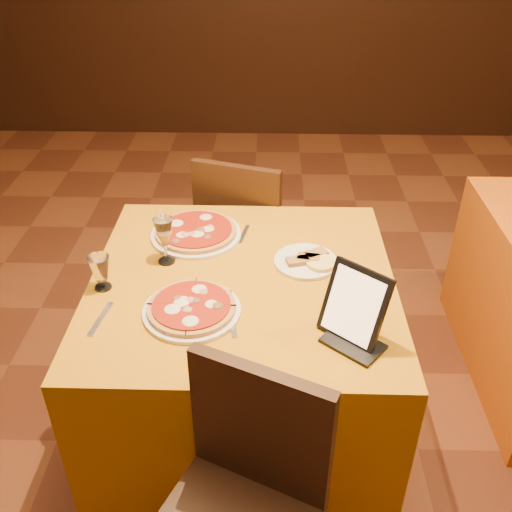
{
  "coord_description": "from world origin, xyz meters",
  "views": [
    {
      "loc": [
        -0.25,
        -1.54,
        1.95
      ],
      "look_at": [
        -0.3,
        0.12,
        0.86
      ],
      "focal_mm": 40.0,
      "sensor_mm": 36.0,
      "label": 1
    }
  ],
  "objects_px": {
    "wine_glass": "(165,240)",
    "pizza_near": "(192,309)",
    "chair_main_far": "(251,233)",
    "water_glass": "(101,273)",
    "main_table": "(244,354)",
    "pizza_far": "(196,233)",
    "tablet": "(354,305)"
  },
  "relations": [
    {
      "from": "wine_glass",
      "to": "pizza_near",
      "type": "bearing_deg",
      "value": -66.27
    },
    {
      "from": "chair_main_far",
      "to": "water_glass",
      "type": "distance_m",
      "value": 1.07
    },
    {
      "from": "chair_main_far",
      "to": "wine_glass",
      "type": "distance_m",
      "value": 0.86
    },
    {
      "from": "main_table",
      "to": "pizza_far",
      "type": "xyz_separation_m",
      "value": [
        -0.2,
        0.29,
        0.39
      ]
    },
    {
      "from": "pizza_far",
      "to": "water_glass",
      "type": "bearing_deg",
      "value": -128.63
    },
    {
      "from": "wine_glass",
      "to": "tablet",
      "type": "bearing_deg",
      "value": -31.37
    },
    {
      "from": "chair_main_far",
      "to": "pizza_far",
      "type": "xyz_separation_m",
      "value": [
        -0.2,
        -0.52,
        0.31
      ]
    },
    {
      "from": "chair_main_far",
      "to": "pizza_near",
      "type": "distance_m",
      "value": 1.07
    },
    {
      "from": "main_table",
      "to": "pizza_near",
      "type": "distance_m",
      "value": 0.47
    },
    {
      "from": "wine_glass",
      "to": "pizza_far",
      "type": "bearing_deg",
      "value": 64.62
    },
    {
      "from": "pizza_near",
      "to": "tablet",
      "type": "distance_m",
      "value": 0.54
    },
    {
      "from": "pizza_far",
      "to": "tablet",
      "type": "distance_m",
      "value": 0.82
    },
    {
      "from": "main_table",
      "to": "chair_main_far",
      "type": "distance_m",
      "value": 0.81
    },
    {
      "from": "pizza_far",
      "to": "main_table",
      "type": "bearing_deg",
      "value": -55.06
    },
    {
      "from": "main_table",
      "to": "pizza_far",
      "type": "distance_m",
      "value": 0.53
    },
    {
      "from": "main_table",
      "to": "wine_glass",
      "type": "height_order",
      "value": "wine_glass"
    },
    {
      "from": "pizza_far",
      "to": "tablet",
      "type": "height_order",
      "value": "tablet"
    },
    {
      "from": "main_table",
      "to": "chair_main_far",
      "type": "relative_size",
      "value": 1.21
    },
    {
      "from": "pizza_near",
      "to": "main_table",
      "type": "bearing_deg",
      "value": 51.65
    },
    {
      "from": "main_table",
      "to": "chair_main_far",
      "type": "height_order",
      "value": "chair_main_far"
    },
    {
      "from": "water_glass",
      "to": "tablet",
      "type": "relative_size",
      "value": 0.53
    },
    {
      "from": "main_table",
      "to": "pizza_near",
      "type": "height_order",
      "value": "pizza_near"
    },
    {
      "from": "chair_main_far",
      "to": "water_glass",
      "type": "height_order",
      "value": "chair_main_far"
    },
    {
      "from": "main_table",
      "to": "pizza_near",
      "type": "xyz_separation_m",
      "value": [
        -0.16,
        -0.2,
        0.39
      ]
    },
    {
      "from": "tablet",
      "to": "main_table",
      "type": "bearing_deg",
      "value": -179.54
    },
    {
      "from": "water_glass",
      "to": "tablet",
      "type": "xyz_separation_m",
      "value": [
        0.85,
        -0.23,
        0.06
      ]
    },
    {
      "from": "water_glass",
      "to": "main_table",
      "type": "bearing_deg",
      "value": 8.44
    },
    {
      "from": "main_table",
      "to": "pizza_near",
      "type": "bearing_deg",
      "value": -128.35
    },
    {
      "from": "wine_glass",
      "to": "water_glass",
      "type": "relative_size",
      "value": 1.46
    },
    {
      "from": "tablet",
      "to": "pizza_near",
      "type": "bearing_deg",
      "value": -150.44
    },
    {
      "from": "water_glass",
      "to": "tablet",
      "type": "height_order",
      "value": "tablet"
    },
    {
      "from": "pizza_near",
      "to": "water_glass",
      "type": "xyz_separation_m",
      "value": [
        -0.33,
        0.13,
        0.05
      ]
    }
  ]
}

